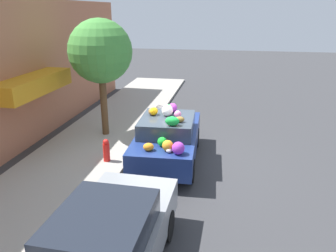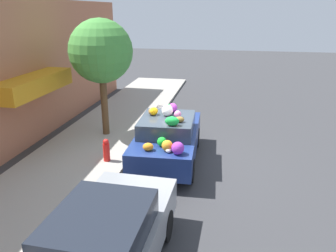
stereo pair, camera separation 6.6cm
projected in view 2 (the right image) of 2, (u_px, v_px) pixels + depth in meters
name	position (u px, v px, depth m)	size (l,w,h in m)	color
ground_plane	(167.00, 160.00, 10.19)	(60.00, 60.00, 0.00)	#38383A
sidewalk_curb	(85.00, 152.00, 10.66)	(24.00, 3.20, 0.11)	#9E998E
building_facade	(13.00, 78.00, 10.29)	(18.00, 1.20, 4.80)	#B26B4C
street_tree	(101.00, 52.00, 11.10)	(2.17, 2.17, 4.08)	brown
fire_hydrant	(106.00, 150.00, 9.81)	(0.20, 0.20, 0.70)	red
art_car	(168.00, 137.00, 9.88)	(4.02, 1.92, 1.79)	navy
parked_car_plain	(105.00, 244.00, 5.43)	(4.01, 1.76, 1.45)	gray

